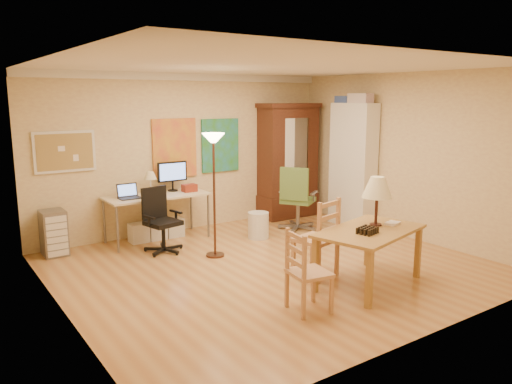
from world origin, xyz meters
TOP-DOWN VIEW (x-y plane):
  - floor at (0.00, 0.00)m, footprint 5.50×5.50m
  - crown_molding at (0.00, 2.46)m, footprint 5.50×0.08m
  - corkboard at (-2.05, 2.47)m, footprint 0.90×0.04m
  - art_panel_left at (-0.25, 2.47)m, footprint 0.80×0.04m
  - art_panel_right at (0.65, 2.47)m, footprint 0.75×0.04m
  - dining_table at (0.67, -1.18)m, footprint 1.58×1.17m
  - ladder_chair_back at (0.26, -0.64)m, footprint 0.58×0.56m
  - ladder_chair_left at (-0.56, -1.38)m, footprint 0.47×0.48m
  - torchiere_lamp at (-0.41, 0.85)m, footprint 0.33×0.33m
  - computer_desk at (-0.73, 2.16)m, footprint 1.65×0.72m
  - office_chair_black at (-0.96, 1.50)m, footprint 0.60×0.60m
  - office_chair_green at (1.53, 1.33)m, footprint 0.71×0.71m
  - drawer_cart at (-2.34, 2.24)m, footprint 0.34×0.40m
  - armoire at (2.02, 2.24)m, footprint 1.19×0.57m
  - bookshelf at (2.55, 1.03)m, footprint 0.33×0.88m
  - wastebin at (0.66, 1.28)m, footprint 0.35×0.35m

SIDE VIEW (x-z plane):
  - floor at x=0.00m, z-range 0.00..0.00m
  - wastebin at x=0.66m, z-range 0.00..0.44m
  - office_chair_black at x=-0.96m, z-range -0.23..0.75m
  - office_chair_green at x=1.53m, z-range -0.26..0.87m
  - drawer_cart at x=-2.34m, z-range 0.00..0.67m
  - ladder_chair_left at x=-0.56m, z-range -0.03..0.88m
  - computer_desk at x=-0.73m, z-range -0.17..1.08m
  - ladder_chair_back at x=0.26m, z-range -0.03..1.01m
  - dining_table at x=0.67m, z-range 0.18..1.51m
  - armoire at x=2.02m, z-range -0.14..2.05m
  - bookshelf at x=2.55m, z-range -0.01..2.20m
  - torchiere_lamp at x=-0.41m, z-range 0.55..2.35m
  - art_panel_left at x=-0.25m, z-range 0.95..1.95m
  - art_panel_right at x=0.65m, z-range 0.98..1.92m
  - corkboard at x=-2.05m, z-range 1.19..1.81m
  - crown_molding at x=0.00m, z-range 2.58..2.70m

